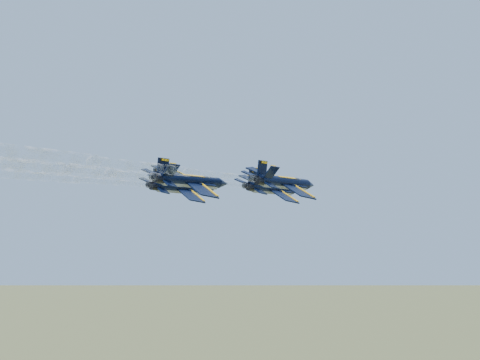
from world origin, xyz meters
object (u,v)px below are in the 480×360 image
Objects in this scene: jet_lead at (273,188)px; jet_right at (285,182)px; jet_slot at (191,181)px; jet_left at (182,188)px.

jet_lead is 1.00× the size of jet_right.
jet_lead is 23.34m from jet_slot.
jet_left is at bearing 138.46° from jet_slot.
jet_slot is (12.47, -10.95, 0.00)m from jet_left.
jet_left is 1.00× the size of jet_slot.
jet_slot is at bearing -41.54° from jet_left.
jet_slot is (-10.14, -12.36, 0.00)m from jet_right.
jet_right is (22.62, 1.41, 0.00)m from jet_left.
jet_right and jet_slot have the same top height.
jet_lead is 1.00× the size of jet_left.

